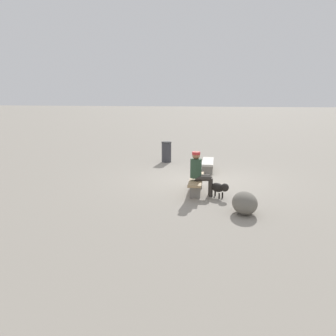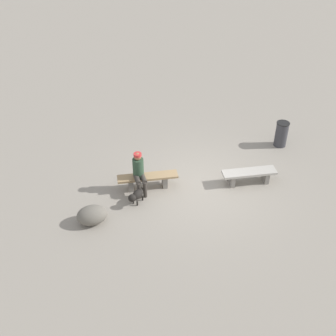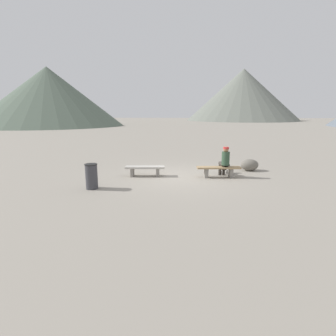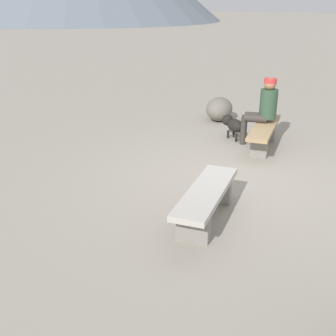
{
  "view_description": "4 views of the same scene",
  "coord_description": "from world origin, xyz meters",
  "px_view_note": "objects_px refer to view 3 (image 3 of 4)",
  "views": [
    {
      "loc": [
        11.17,
        1.62,
        2.74
      ],
      "look_at": [
        1.56,
        -0.86,
        0.7
      ],
      "focal_mm": 36.39,
      "sensor_mm": 36.0,
      "label": 1
    },
    {
      "loc": [
        1.54,
        10.08,
        8.01
      ],
      "look_at": [
        0.98,
        0.06,
        0.75
      ],
      "focal_mm": 45.53,
      "sensor_mm": 36.0,
      "label": 2
    },
    {
      "loc": [
        0.56,
        -10.93,
        2.68
      ],
      "look_at": [
        -0.43,
        -0.92,
        0.55
      ],
      "focal_mm": 28.62,
      "sensor_mm": 36.0,
      "label": 3
    },
    {
      "loc": [
        -5.91,
        -1.79,
        2.59
      ],
      "look_at": [
        -1.13,
        0.63,
        0.45
      ],
      "focal_mm": 45.0,
      "sensor_mm": 36.0,
      "label": 4
    }
  ],
  "objects_px": {
    "bench_left": "(145,169)",
    "bench_right": "(219,170)",
    "dog": "(225,167)",
    "seated_person": "(225,159)",
    "trash_bin": "(92,176)",
    "boulder": "(250,165)"
  },
  "relations": [
    {
      "from": "bench_left",
      "to": "bench_right",
      "type": "relative_size",
      "value": 0.92
    },
    {
      "from": "bench_right",
      "to": "trash_bin",
      "type": "distance_m",
      "value": 5.06
    },
    {
      "from": "bench_left",
      "to": "seated_person",
      "type": "height_order",
      "value": "seated_person"
    },
    {
      "from": "dog",
      "to": "trash_bin",
      "type": "xyz_separation_m",
      "value": [
        -4.94,
        -2.83,
        0.15
      ]
    },
    {
      "from": "seated_person",
      "to": "dog",
      "type": "height_order",
      "value": "seated_person"
    },
    {
      "from": "seated_person",
      "to": "trash_bin",
      "type": "xyz_separation_m",
      "value": [
        -4.84,
        -2.23,
        -0.29
      ]
    },
    {
      "from": "bench_left",
      "to": "trash_bin",
      "type": "xyz_separation_m",
      "value": [
        -1.53,
        -2.03,
        0.15
      ]
    },
    {
      "from": "bench_left",
      "to": "boulder",
      "type": "distance_m",
      "value": 4.84
    },
    {
      "from": "trash_bin",
      "to": "boulder",
      "type": "relative_size",
      "value": 1.08
    },
    {
      "from": "seated_person",
      "to": "trash_bin",
      "type": "height_order",
      "value": "seated_person"
    },
    {
      "from": "dog",
      "to": "boulder",
      "type": "xyz_separation_m",
      "value": [
        1.18,
        0.73,
        -0.03
      ]
    },
    {
      "from": "bench_left",
      "to": "bench_right",
      "type": "bearing_deg",
      "value": -4.53
    },
    {
      "from": "seated_person",
      "to": "boulder",
      "type": "bearing_deg",
      "value": 33.32
    },
    {
      "from": "seated_person",
      "to": "trash_bin",
      "type": "distance_m",
      "value": 5.34
    },
    {
      "from": "bench_left",
      "to": "trash_bin",
      "type": "relative_size",
      "value": 1.88
    },
    {
      "from": "bench_left",
      "to": "bench_right",
      "type": "xyz_separation_m",
      "value": [
        3.07,
        0.09,
        0.02
      ]
    },
    {
      "from": "bench_left",
      "to": "boulder",
      "type": "xyz_separation_m",
      "value": [
        4.59,
        1.53,
        -0.03
      ]
    },
    {
      "from": "seated_person",
      "to": "dog",
      "type": "distance_m",
      "value": 0.75
    },
    {
      "from": "dog",
      "to": "trash_bin",
      "type": "height_order",
      "value": "trash_bin"
    },
    {
      "from": "bench_right",
      "to": "dog",
      "type": "bearing_deg",
      "value": 58.16
    },
    {
      "from": "bench_right",
      "to": "dog",
      "type": "xyz_separation_m",
      "value": [
        0.34,
        0.71,
        -0.03
      ]
    },
    {
      "from": "bench_right",
      "to": "dog",
      "type": "distance_m",
      "value": 0.79
    }
  ]
}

